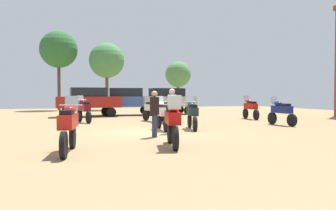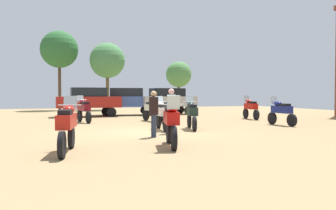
# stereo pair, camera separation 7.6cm
# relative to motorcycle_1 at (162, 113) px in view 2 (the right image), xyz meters

# --- Properties ---
(ground_plane) EXTENTS (44.00, 52.00, 0.02)m
(ground_plane) POSITION_rel_motorcycle_1_xyz_m (-0.58, -0.75, -0.73)
(ground_plane) COLOR #9B7F54
(motorcycle_1) EXTENTS (0.63, 2.17, 1.46)m
(motorcycle_1) POSITION_rel_motorcycle_1_xyz_m (0.00, 0.00, 0.00)
(motorcycle_1) COLOR black
(motorcycle_1) RESTS_ON ground
(motorcycle_2) EXTENTS (0.74, 2.12, 1.51)m
(motorcycle_2) POSITION_rel_motorcycle_1_xyz_m (-1.18, -4.65, 0.02)
(motorcycle_2) COLOR black
(motorcycle_2) RESTS_ON ground
(motorcycle_3) EXTENTS (0.63, 2.12, 1.46)m
(motorcycle_3) POSITION_rel_motorcycle_1_xyz_m (7.20, 4.39, -0.00)
(motorcycle_3) COLOR black
(motorcycle_3) RESTS_ON ground
(motorcycle_4) EXTENTS (0.72, 2.28, 1.50)m
(motorcycle_4) POSITION_rel_motorcycle_1_xyz_m (-4.13, -4.79, 0.02)
(motorcycle_4) COLOR black
(motorcycle_4) RESTS_ON ground
(motorcycle_5) EXTENTS (0.78, 2.15, 1.45)m
(motorcycle_5) POSITION_rel_motorcycle_1_xyz_m (1.33, -0.18, -0.00)
(motorcycle_5) COLOR black
(motorcycle_5) RESTS_ON ground
(motorcycle_6) EXTENTS (0.62, 2.08, 1.44)m
(motorcycle_6) POSITION_rel_motorcycle_1_xyz_m (6.33, 0.22, -0.01)
(motorcycle_6) COLOR black
(motorcycle_6) RESTS_ON ground
(motorcycle_7) EXTENTS (0.74, 2.11, 1.48)m
(motorcycle_7) POSITION_rel_motorcycle_1_xyz_m (-2.85, 5.13, 0.01)
(motorcycle_7) COLOR black
(motorcycle_7) RESTS_ON ground
(motorcycle_8) EXTENTS (0.62, 2.08, 1.45)m
(motorcycle_8) POSITION_rel_motorcycle_1_xyz_m (1.40, 3.55, -0.01)
(motorcycle_8) COLOR black
(motorcycle_8) RESTS_ON ground
(motorcycle_10) EXTENTS (0.78, 2.07, 1.44)m
(motorcycle_10) POSITION_rel_motorcycle_1_xyz_m (0.96, 4.67, -0.01)
(motorcycle_10) COLOR black
(motorcycle_10) RESTS_ON ground
(car_1) EXTENTS (4.52, 2.42, 2.00)m
(car_1) POSITION_rel_motorcycle_1_xyz_m (0.72, 10.99, 0.45)
(car_1) COLOR black
(car_1) RESTS_ON ground
(car_2) EXTENTS (4.32, 1.84, 2.00)m
(car_2) POSITION_rel_motorcycle_1_xyz_m (-2.10, 10.04, 0.45)
(car_2) COLOR black
(car_2) RESTS_ON ground
(car_3) EXTENTS (4.46, 2.22, 2.00)m
(car_3) POSITION_rel_motorcycle_1_xyz_m (3.83, 10.66, 0.45)
(car_3) COLOR black
(car_3) RESTS_ON ground
(person_1) EXTENTS (0.48, 0.48, 1.77)m
(person_1) POSITION_rel_motorcycle_1_xyz_m (-0.02, -1.33, 0.32)
(person_1) COLOR #223644
(person_1) RESTS_ON ground
(person_2) EXTENTS (0.34, 0.34, 1.67)m
(person_2) POSITION_rel_motorcycle_1_xyz_m (-1.03, -2.29, 0.25)
(person_2) COLOR #2B354C
(person_2) RESTS_ON ground
(tree_2) EXTENTS (3.59, 3.59, 7.70)m
(tree_2) POSITION_rel_motorcycle_1_xyz_m (-3.76, 20.95, 5.16)
(tree_2) COLOR #4E392A
(tree_2) RESTS_ON ground
(tree_4) EXTENTS (2.71, 2.71, 5.00)m
(tree_4) POSITION_rel_motorcycle_1_xyz_m (8.27, 20.00, 2.91)
(tree_4) COLOR #4C4437
(tree_4) RESTS_ON ground
(tree_5) EXTENTS (3.48, 3.48, 6.64)m
(tree_5) POSITION_rel_motorcycle_1_xyz_m (0.77, 20.18, 4.16)
(tree_5) COLOR brown
(tree_5) RESTS_ON ground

